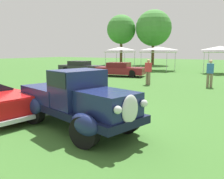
% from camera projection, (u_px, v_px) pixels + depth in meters
% --- Properties ---
extents(ground_plane, '(120.00, 120.00, 0.00)m').
position_uv_depth(ground_plane, '(81.00, 123.00, 7.29)').
color(ground_plane, '#386628').
extents(feature_pickup_truck, '(4.52, 2.60, 1.70)m').
position_uv_depth(feature_pickup_truck, '(77.00, 99.00, 6.68)').
color(feature_pickup_truck, black).
rests_on(feature_pickup_truck, ground_plane).
extents(show_car_charcoal, '(4.64, 2.13, 1.22)m').
position_uv_depth(show_car_charcoal, '(80.00, 67.00, 23.70)').
color(show_car_charcoal, '#28282D').
rests_on(show_car_charcoal, ground_plane).
extents(show_car_burgundy, '(4.52, 2.47, 1.22)m').
position_uv_depth(show_car_burgundy, '(120.00, 69.00, 20.66)').
color(show_car_burgundy, maroon).
rests_on(show_car_burgundy, ground_plane).
extents(spectator_near_truck, '(0.42, 0.27, 1.69)m').
position_uv_depth(spectator_near_truck, '(210.00, 73.00, 14.29)').
color(spectator_near_truck, '#7F7056').
rests_on(spectator_near_truck, ground_plane).
extents(spectator_between_cars, '(0.46, 0.37, 1.69)m').
position_uv_depth(spectator_between_cars, '(148.00, 71.00, 15.40)').
color(spectator_between_cars, '#7F7056').
rests_on(spectator_between_cars, ground_plane).
extents(canopy_tent_left_field, '(2.95, 2.95, 2.71)m').
position_uv_depth(canopy_tent_left_field, '(120.00, 49.00, 28.61)').
color(canopy_tent_left_field, '#B7B7BC').
rests_on(canopy_tent_left_field, ground_plane).
extents(canopy_tent_center_field, '(3.33, 3.33, 2.71)m').
position_uv_depth(canopy_tent_center_field, '(159.00, 49.00, 26.52)').
color(canopy_tent_center_field, '#B7B7BC').
rests_on(canopy_tent_center_field, ground_plane).
extents(canopy_tent_right_field, '(2.72, 2.72, 2.71)m').
position_uv_depth(canopy_tent_right_field, '(220.00, 49.00, 23.07)').
color(canopy_tent_right_field, '#B7B7BC').
rests_on(canopy_tent_right_field, ground_plane).
extents(treeline_far_left, '(4.72, 4.72, 8.10)m').
position_uv_depth(treeline_far_left, '(121.00, 30.00, 38.30)').
color(treeline_far_left, brown).
rests_on(treeline_far_left, ground_plane).
extents(treeline_mid_left, '(5.60, 5.60, 8.58)m').
position_uv_depth(treeline_mid_left, '(154.00, 28.00, 36.51)').
color(treeline_mid_left, brown).
rests_on(treeline_mid_left, ground_plane).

